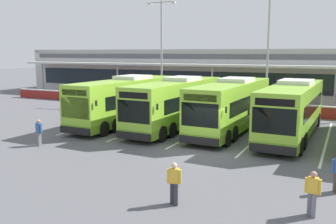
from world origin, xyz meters
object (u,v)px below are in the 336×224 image
object	(u,v)px
pedestrian_near_bin	(39,132)
pedestrian_approaching_bus	(313,192)
coach_bus_leftmost	(127,101)
coach_bus_centre	(232,106)
pedestrian_in_dark_coat	(174,182)
coach_bus_right_centre	(292,110)
lamp_post_centre	(268,45)
lamp_post_west	(162,46)
coach_bus_left_centre	(177,104)

from	to	relation	value
pedestrian_near_bin	pedestrian_approaching_bus	xyz separation A→B (m)	(15.82, -3.24, 0.00)
coach_bus_leftmost	pedestrian_near_bin	xyz separation A→B (m)	(-0.91, -8.47, -0.91)
coach_bus_centre	pedestrian_in_dark_coat	distance (m)	13.99
coach_bus_right_centre	pedestrian_near_bin	xyz separation A→B (m)	(-13.43, -9.31, -0.91)
pedestrian_near_bin	lamp_post_centre	xyz separation A→B (m)	(9.59, 19.78, 5.42)
pedestrian_in_dark_coat	lamp_post_west	distance (m)	27.70
coach_bus_leftmost	coach_bus_right_centre	xyz separation A→B (m)	(12.53, 0.84, 0.00)
pedestrian_in_dark_coat	coach_bus_centre	bearing A→B (deg)	97.77
coach_bus_right_centre	lamp_post_centre	xyz separation A→B (m)	(-3.84, 10.48, 4.50)
coach_bus_centre	pedestrian_approaching_bus	size ratio (longest dim) A/B	7.54
coach_bus_right_centre	lamp_post_west	size ratio (longest dim) A/B	1.11
pedestrian_near_bin	lamp_post_west	bearing A→B (deg)	94.71
coach_bus_left_centre	pedestrian_in_dark_coat	size ratio (longest dim) A/B	7.54
coach_bus_left_centre	pedestrian_approaching_bus	size ratio (longest dim) A/B	7.54
pedestrian_approaching_bus	lamp_post_centre	distance (m)	24.45
coach_bus_leftmost	pedestrian_near_bin	bearing A→B (deg)	-96.10
coach_bus_left_centre	lamp_post_centre	xyz separation A→B (m)	(4.43, 11.00, 4.50)
coach_bus_centre	pedestrian_near_bin	world-z (taller)	coach_bus_centre
lamp_post_centre	coach_bus_centre	bearing A→B (deg)	-92.00
coach_bus_centre	pedestrian_near_bin	size ratio (longest dim) A/B	7.54
coach_bus_leftmost	pedestrian_in_dark_coat	xyz separation A→B (m)	(10.21, -12.89, -0.91)
coach_bus_leftmost	coach_bus_right_centre	world-z (taller)	same
coach_bus_leftmost	pedestrian_in_dark_coat	bearing A→B (deg)	-51.61
coach_bus_leftmost	lamp_post_centre	distance (m)	14.96
coach_bus_leftmost	pedestrian_approaching_bus	world-z (taller)	coach_bus_leftmost
coach_bus_leftmost	coach_bus_centre	size ratio (longest dim) A/B	1.00
coach_bus_centre	coach_bus_right_centre	xyz separation A→B (m)	(4.20, -0.10, 0.00)
pedestrian_in_dark_coat	lamp_post_west	size ratio (longest dim) A/B	0.15
coach_bus_centre	lamp_post_west	world-z (taller)	lamp_post_west
pedestrian_approaching_bus	coach_bus_left_centre	bearing A→B (deg)	131.57
pedestrian_approaching_bus	pedestrian_in_dark_coat	bearing A→B (deg)	-165.87
lamp_post_centre	coach_bus_right_centre	bearing A→B (deg)	-69.88
pedestrian_approaching_bus	pedestrian_near_bin	bearing A→B (deg)	168.44
coach_bus_centre	lamp_post_centre	world-z (taller)	lamp_post_centre
lamp_post_centre	coach_bus_leftmost	bearing A→B (deg)	-127.52
coach_bus_leftmost	lamp_post_west	distance (m)	12.25
pedestrian_in_dark_coat	pedestrian_approaching_bus	distance (m)	4.85
coach_bus_left_centre	coach_bus_right_centre	size ratio (longest dim) A/B	1.00
pedestrian_near_bin	lamp_post_west	xyz separation A→B (m)	(-1.61, 19.58, 5.42)
pedestrian_near_bin	lamp_post_west	size ratio (longest dim) A/B	0.15
coach_bus_left_centre	pedestrian_approaching_bus	xyz separation A→B (m)	(10.66, -12.01, -0.91)
coach_bus_leftmost	lamp_post_centre	xyz separation A→B (m)	(8.69, 11.31, 4.50)
coach_bus_left_centre	pedestrian_near_bin	world-z (taller)	coach_bus_left_centre
coach_bus_left_centre	pedestrian_near_bin	distance (m)	10.23
coach_bus_left_centre	coach_bus_right_centre	world-z (taller)	same
coach_bus_leftmost	lamp_post_west	world-z (taller)	lamp_post_west
pedestrian_in_dark_coat	lamp_post_centre	xyz separation A→B (m)	(-1.52, 24.20, 5.42)
pedestrian_approaching_bus	lamp_post_centre	bearing A→B (deg)	105.14
coach_bus_right_centre	lamp_post_centre	world-z (taller)	lamp_post_centre
pedestrian_in_dark_coat	lamp_post_west	xyz separation A→B (m)	(-12.73, 24.00, 5.42)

